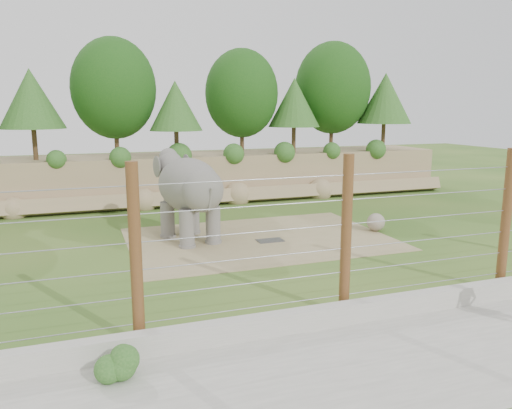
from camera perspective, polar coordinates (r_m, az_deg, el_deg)
name	(u,v)px	position (r m, az deg, el deg)	size (l,w,h in m)	color
ground	(276,262)	(16.75, 2.32, -6.61)	(90.00, 90.00, 0.00)	#2D5B1B
back_embankment	(202,128)	(28.28, -6.24, 8.68)	(30.00, 5.52, 8.77)	#99855F
dirt_patch	(259,239)	(19.61, 0.39, -3.95)	(10.00, 7.00, 0.02)	#94855A
drain_grate	(270,240)	(19.30, 1.63, -4.13)	(1.00, 0.60, 0.03)	#262628
elephant	(189,198)	(19.25, -7.64, 0.76)	(1.78, 4.15, 3.36)	#636059
stone_ball	(376,222)	(21.34, 13.54, -1.97)	(0.74, 0.74, 0.74)	gray
retaining_wall	(354,312)	(12.46, 11.15, -11.94)	(26.00, 0.35, 0.50)	#A2A196
walkway	(404,360)	(11.07, 16.61, -16.68)	(26.00, 4.00, 0.01)	#A2A196
barrier_fence	(346,236)	(12.31, 10.26, -3.59)	(20.26, 0.26, 4.00)	#53301D
walkway_shrub	(119,365)	(10.19, -15.40, -17.22)	(0.60, 0.60, 0.60)	#27581D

